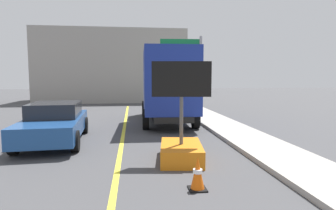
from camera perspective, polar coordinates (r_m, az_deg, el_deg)
arrow_board_trailer at (r=7.82m, az=2.68°, el=-7.66°), size 1.60×1.92×2.70m
box_truck at (r=14.08m, az=-0.17°, el=4.06°), size 2.64×6.62×3.57m
pickup_car at (r=10.73m, az=-21.84°, el=-3.28°), size 2.21×4.65×1.38m
highway_guide_sign at (r=19.08m, az=4.25°, el=9.00°), size 2.79×0.30×5.00m
far_building_block at (r=28.49m, az=-10.98°, el=7.52°), size 13.49×6.72×6.59m
traffic_cone_mid_lane at (r=5.90m, az=5.99°, el=-13.60°), size 0.36×0.36×0.68m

